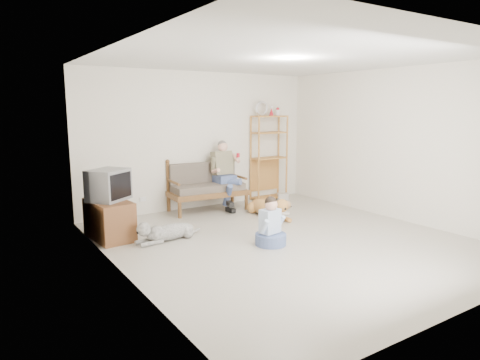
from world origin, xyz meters
TOP-DOWN VIEW (x-y plane):
  - floor at (0.00, 0.00)m, footprint 5.50×5.50m
  - ceiling at (0.00, 0.00)m, footprint 5.50×5.50m
  - wall_back at (0.00, 2.75)m, footprint 5.00×0.00m
  - wall_front at (0.00, -2.75)m, footprint 5.00×0.00m
  - wall_left at (-2.50, 0.00)m, footprint 0.00×5.50m
  - wall_right at (2.50, 0.00)m, footprint 0.00×5.50m
  - loveseat at (-0.06, 2.43)m, footprint 1.55×0.82m
  - man at (0.29, 2.23)m, footprint 0.52×0.74m
  - etagere at (1.56, 2.55)m, footprint 0.82×0.36m
  - book_stack at (1.81, 2.35)m, footprint 0.27×0.24m
  - tv_stand at (-2.23, 1.58)m, footprint 0.59×0.95m
  - crt_tv at (-2.20, 1.60)m, footprint 0.73×0.71m
  - wall_outlet at (-1.25, 2.73)m, footprint 0.12×0.02m
  - golden_retriever at (0.64, 1.30)m, footprint 0.41×1.38m
  - shaggy_dog at (-1.56, 1.01)m, footprint 1.17×0.37m
  - terrier at (0.90, 1.39)m, footprint 0.57×0.53m
  - child at (-0.32, -0.01)m, footprint 0.46×0.46m

SIDE VIEW (x-z plane):
  - floor at x=0.00m, z-range 0.00..0.00m
  - book_stack at x=1.81m, z-range 0.00..0.14m
  - terrier at x=0.90m, z-range -0.02..0.24m
  - shaggy_dog at x=-1.56m, z-range -0.03..0.31m
  - golden_retriever at x=0.64m, z-range -0.04..0.38m
  - child at x=-0.32m, z-range -0.10..0.62m
  - wall_outlet at x=-1.25m, z-range 0.26..0.34m
  - tv_stand at x=-2.23m, z-range 0.00..0.60m
  - loveseat at x=-0.06m, z-range 0.01..0.96m
  - man at x=0.29m, z-range 0.03..1.22m
  - crt_tv at x=-2.20m, z-range 0.60..1.08m
  - etagere at x=1.56m, z-range -0.13..2.01m
  - wall_left at x=-2.50m, z-range -1.40..4.10m
  - wall_right at x=2.50m, z-range -1.40..4.10m
  - wall_back at x=0.00m, z-range -1.15..3.85m
  - wall_front at x=0.00m, z-range -1.15..3.85m
  - ceiling at x=0.00m, z-range 2.70..2.70m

